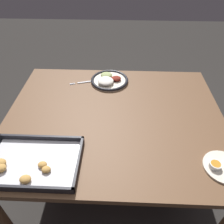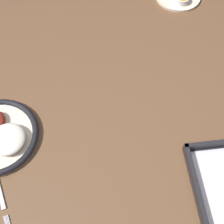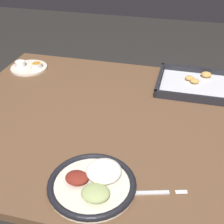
% 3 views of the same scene
% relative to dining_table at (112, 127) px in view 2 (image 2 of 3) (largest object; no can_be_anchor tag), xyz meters
% --- Properties ---
extents(ground_plane, '(8.00, 8.00, 0.00)m').
position_rel_dining_table_xyz_m(ground_plane, '(0.00, 0.00, -0.68)').
color(ground_plane, '#282623').
extents(dining_table, '(1.26, 1.03, 0.78)m').
position_rel_dining_table_xyz_m(dining_table, '(0.00, 0.00, 0.00)').
color(dining_table, brown).
rests_on(dining_table, ground_plane).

